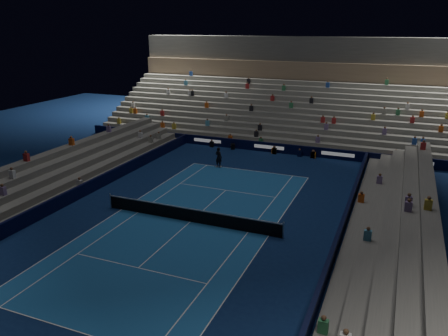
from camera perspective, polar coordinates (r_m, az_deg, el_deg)
ground at (r=29.98m, az=-4.36°, el=-6.94°), size 90.00×90.00×0.00m
court_surface at (r=29.98m, az=-4.36°, el=-6.93°), size 10.97×23.77×0.01m
sponsor_barrier_far at (r=46.11m, az=5.88°, el=2.68°), size 44.00×0.25×1.00m
sponsor_barrier_east at (r=27.24m, az=14.47°, el=-9.04°), size 0.25×37.00×1.00m
sponsor_barrier_west at (r=34.92m, az=-18.82°, el=-3.31°), size 0.25×37.00×1.00m
grandstand_main at (r=54.37m, az=8.83°, el=8.03°), size 44.00×15.20×11.20m
grandstand_east at (r=26.94m, az=21.93°, el=-9.16°), size 5.00×37.00×2.50m
grandstand_west at (r=37.07m, az=-22.97°, el=-1.87°), size 5.00×37.00×2.50m
tennis_net at (r=29.77m, az=-4.38°, el=-6.06°), size 12.90×0.10×1.10m
tennis_player at (r=40.77m, az=-0.70°, el=1.39°), size 0.78×0.61×1.91m
broadcast_camera at (r=46.94m, az=1.13°, el=2.80°), size 0.60×0.95×0.57m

